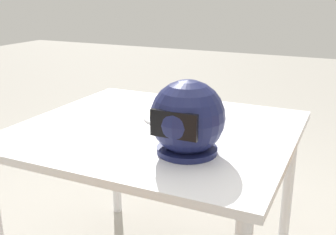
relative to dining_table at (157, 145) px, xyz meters
The scene contains 4 objects.
dining_table is the anchor object (origin of this frame).
pizza_plate 0.18m from the dining_table, 101.03° to the right, with size 0.32×0.32×0.01m, color white.
pizza 0.19m from the dining_table, 103.18° to the right, with size 0.25×0.25×0.05m.
motorcycle_helmet 0.36m from the dining_table, 137.60° to the left, with size 0.26×0.26×0.26m.
Camera 1 is at (-0.71, 1.40, 1.29)m, focal length 43.24 mm.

